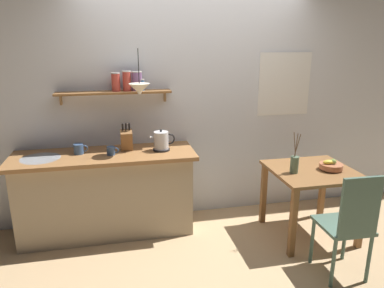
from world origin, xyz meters
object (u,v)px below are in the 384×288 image
Objects in this scene: knife_block at (127,140)px; coffee_mug_spare at (111,151)px; coffee_mug_by_sink at (79,149)px; fruit_bowl at (331,166)px; electric_kettle at (161,141)px; pendant_lamp at (139,89)px; dining_chair_near at (349,222)px; dining_table at (312,181)px; twig_vase at (294,164)px.

knife_block reaches higher than coffee_mug_spare.
fruit_bowl is at bearing -12.79° from coffee_mug_by_sink.
electric_kettle is 0.87× the size of knife_block.
fruit_bowl is at bearing -14.47° from pendant_lamp.
dining_chair_near is 2.23m from pendant_lamp.
electric_kettle is 1.86× the size of coffee_mug_by_sink.
twig_vase reaches higher than dining_table.
coffee_mug_by_sink is at bearing 167.21° from fruit_bowl.
electric_kettle is at bearing 162.90° from fruit_bowl.
pendant_lamp is at bearing 143.72° from dining_chair_near.
coffee_mug_by_sink is 0.32× the size of pendant_lamp.
dining_chair_near is at bearing -40.78° from electric_kettle.
dining_table is at bearing 10.69° from twig_vase.
fruit_bowl is 0.41m from twig_vase.
pendant_lamp is at bearing 161.85° from twig_vase.
electric_kettle reaches higher than coffee_mug_by_sink.
pendant_lamp is at bearing -34.32° from knife_block.
knife_block is 0.48m from coffee_mug_by_sink.
coffee_mug_spare is (-0.51, -0.05, -0.05)m from electric_kettle.
coffee_mug_spare is (-2.16, 0.46, 0.16)m from fruit_bowl.
knife_block is (-0.35, 0.07, 0.02)m from electric_kettle.
knife_block is (-1.60, 0.58, 0.19)m from twig_vase.
electric_kettle is at bearing 5.55° from coffee_mug_spare.
fruit_bowl is 2.10m from knife_block.
coffee_mug_spare is at bearing 148.79° from dining_chair_near.
dining_table is 2.06m from coffee_mug_spare.
knife_block is 0.56m from pendant_lamp.
twig_vase reaches higher than coffee_mug_spare.
twig_vase is at bearing -19.81° from knife_block.
electric_kettle reaches higher than dining_table.
knife_block reaches higher than twig_vase.
pendant_lamp is (0.30, 0.02, 0.60)m from coffee_mug_spare.
dining_table is at bearing -14.39° from pendant_lamp.
pendant_lamp is at bearing 165.61° from dining_table.
electric_kettle is at bearing -3.77° from coffee_mug_by_sink.
knife_block is 2.14× the size of coffee_mug_by_sink.
fruit_bowl is 2.54m from coffee_mug_by_sink.
dining_chair_near is 8.26× the size of coffee_mug_spare.
fruit_bowl is (0.25, 0.70, 0.23)m from dining_chair_near.
dining_table is at bearing -17.30° from electric_kettle.
dining_chair_near is 1.90m from electric_kettle.
fruit_bowl is (0.17, -0.05, 0.17)m from dining_table.
dining_table is 6.99× the size of coffee_mug_spare.
dining_chair_near is at bearing -36.12° from knife_block.
coffee_mug_spare is at bearing -176.00° from pendant_lamp.
coffee_mug_by_sink reaches higher than dining_table.
dining_chair_near is (-0.08, -0.75, -0.07)m from dining_table.
coffee_mug_spare is 0.27× the size of pendant_lamp.
electric_kettle is 0.83m from coffee_mug_by_sink.
electric_kettle is at bearing 139.22° from dining_chair_near.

